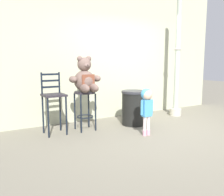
{
  "coord_description": "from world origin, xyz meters",
  "views": [
    {
      "loc": [
        -3.24,
        -3.41,
        1.38
      ],
      "look_at": [
        -0.81,
        0.63,
        0.67
      ],
      "focal_mm": 39.24,
      "sensor_mm": 36.0,
      "label": 1
    }
  ],
  "objects_px": {
    "teddy_bear": "(85,78)",
    "trash_bin": "(134,108)",
    "bar_stool_with_teddy": "(85,102)",
    "lamppost": "(177,71)",
    "child_walking": "(147,102)",
    "bar_chair_empty": "(53,99)"
  },
  "relations": [
    {
      "from": "teddy_bear",
      "to": "trash_bin",
      "type": "distance_m",
      "value": 1.28
    },
    {
      "from": "bar_stool_with_teddy",
      "to": "bar_chair_empty",
      "type": "relative_size",
      "value": 0.67
    },
    {
      "from": "bar_stool_with_teddy",
      "to": "trash_bin",
      "type": "xyz_separation_m",
      "value": [
        1.09,
        -0.16,
        -0.19
      ]
    },
    {
      "from": "teddy_bear",
      "to": "child_walking",
      "type": "height_order",
      "value": "teddy_bear"
    },
    {
      "from": "child_walking",
      "to": "lamppost",
      "type": "bearing_deg",
      "value": -16.65
    },
    {
      "from": "bar_stool_with_teddy",
      "to": "child_walking",
      "type": "distance_m",
      "value": 1.24
    },
    {
      "from": "child_walking",
      "to": "bar_chair_empty",
      "type": "relative_size",
      "value": 0.75
    },
    {
      "from": "teddy_bear",
      "to": "trash_bin",
      "type": "relative_size",
      "value": 0.93
    },
    {
      "from": "bar_stool_with_teddy",
      "to": "child_walking",
      "type": "relative_size",
      "value": 0.89
    },
    {
      "from": "teddy_bear",
      "to": "child_walking",
      "type": "xyz_separation_m",
      "value": [
        0.82,
        -0.89,
        -0.4
      ]
    },
    {
      "from": "teddy_bear",
      "to": "bar_chair_empty",
      "type": "height_order",
      "value": "teddy_bear"
    },
    {
      "from": "bar_stool_with_teddy",
      "to": "teddy_bear",
      "type": "relative_size",
      "value": 1.13
    },
    {
      "from": "trash_bin",
      "to": "teddy_bear",
      "type": "bearing_deg",
      "value": 173.15
    },
    {
      "from": "child_walking",
      "to": "trash_bin",
      "type": "distance_m",
      "value": 0.85
    },
    {
      "from": "trash_bin",
      "to": "lamppost",
      "type": "bearing_deg",
      "value": 7.07
    },
    {
      "from": "child_walking",
      "to": "bar_chair_empty",
      "type": "bearing_deg",
      "value": 100.04
    },
    {
      "from": "bar_chair_empty",
      "to": "trash_bin",
      "type": "bearing_deg",
      "value": -7.71
    },
    {
      "from": "teddy_bear",
      "to": "lamppost",
      "type": "height_order",
      "value": "lamppost"
    },
    {
      "from": "trash_bin",
      "to": "lamppost",
      "type": "distance_m",
      "value": 1.66
    },
    {
      "from": "bar_chair_empty",
      "to": "bar_stool_with_teddy",
      "type": "bearing_deg",
      "value": -6.25
    },
    {
      "from": "bar_stool_with_teddy",
      "to": "lamppost",
      "type": "bearing_deg",
      "value": 0.4
    },
    {
      "from": "bar_stool_with_teddy",
      "to": "bar_chair_empty",
      "type": "xyz_separation_m",
      "value": [
        -0.62,
        0.07,
        0.11
      ]
    }
  ]
}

